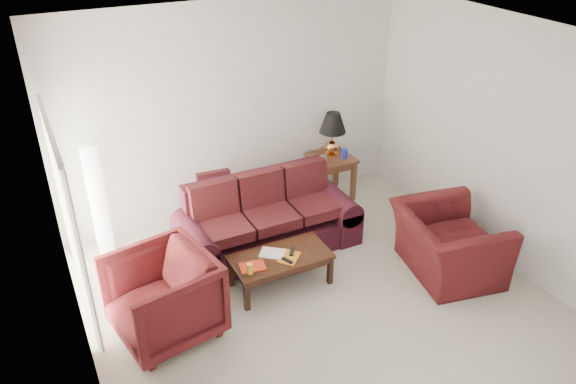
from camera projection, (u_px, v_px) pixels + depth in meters
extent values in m
plane|color=beige|center=(321.00, 303.00, 6.46)|extent=(5.00, 5.00, 0.00)
cube|color=silver|center=(68.00, 220.00, 6.01)|extent=(0.10, 2.00, 2.16)
cube|color=black|center=(215.00, 187.00, 7.36)|extent=(0.45, 0.25, 0.45)
cube|color=silver|center=(322.00, 159.00, 8.13)|extent=(0.13, 0.05, 0.13)
cylinder|color=#18259F|center=(344.00, 154.00, 8.29)|extent=(0.10, 0.10, 0.14)
cube|color=#AEADB2|center=(316.00, 147.00, 8.44)|extent=(0.20, 0.22, 0.06)
imported|color=#440F12|center=(163.00, 297.00, 5.84)|extent=(1.20, 1.18, 0.94)
imported|color=#3C0D0F|center=(448.00, 243.00, 6.82)|extent=(1.30, 1.43, 0.81)
cube|color=#B02711|center=(253.00, 267.00, 6.38)|extent=(0.32, 0.26, 0.02)
cube|color=white|center=(272.00, 253.00, 6.61)|extent=(0.36, 0.35, 0.02)
cube|color=orange|center=(289.00, 257.00, 6.54)|extent=(0.34, 0.34, 0.02)
cube|color=black|center=(287.00, 260.00, 6.45)|extent=(0.10, 0.16, 0.02)
cube|color=black|center=(292.00, 251.00, 6.61)|extent=(0.14, 0.17, 0.02)
cylinder|color=yellow|center=(250.00, 269.00, 6.26)|extent=(0.08, 0.08, 0.12)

